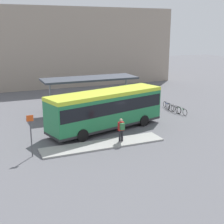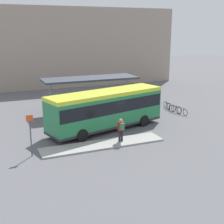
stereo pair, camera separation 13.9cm
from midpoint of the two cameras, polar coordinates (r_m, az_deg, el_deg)
name	(u,v)px [view 2 (the right image)]	position (r m, az deg, el deg)	size (l,w,h in m)	color
ground_plane	(106,129)	(25.94, -0.87, -3.20)	(120.00, 120.00, 0.00)	#5B5B60
curb_island	(103,144)	(22.49, -1.47, -5.95)	(9.01, 1.80, 0.12)	#9E9E99
city_bus	(106,108)	(25.42, -0.87, 0.82)	(10.39, 4.98, 3.22)	#237A47
pedestrian_waiting	(121,129)	(22.58, 1.83, -3.04)	(0.43, 0.44, 1.73)	#232328
bicycle_green	(182,111)	(31.03, 12.86, 0.14)	(0.48, 1.62, 0.70)	black
bicycle_black	(175,109)	(31.60, 11.56, 0.53)	(0.48, 1.74, 0.76)	black
bicycle_white	(171,107)	(32.36, 10.81, 0.89)	(0.48, 1.70, 0.73)	black
bicycle_blue	(167,105)	(33.16, 10.13, 1.21)	(0.48, 1.56, 0.68)	black
station_shelter	(90,79)	(30.84, -3.91, 6.03)	(9.33, 3.15, 3.46)	#383D47
potted_planter_near_shelter	(108,111)	(29.26, -0.60, 0.21)	(0.78, 0.78, 1.22)	slate
platform_sign	(31,134)	(20.76, -14.48, -3.86)	(0.44, 0.08, 2.80)	#4C4C51
station_building	(70,46)	(49.94, -7.54, 11.90)	(29.40, 11.15, 11.06)	gray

